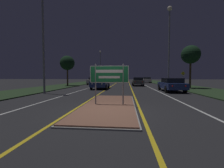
{
  "coord_description": "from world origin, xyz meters",
  "views": [
    {
      "loc": [
        0.9,
        -6.68,
        1.55
      ],
      "look_at": [
        0.0,
        2.58,
        1.09
      ],
      "focal_mm": 24.0,
      "sensor_mm": 36.0,
      "label": 1
    }
  ],
  "objects_px": {
    "streetlight_right_near": "(169,33)",
    "warning_sign": "(183,77)",
    "car_approaching_0": "(101,83)",
    "car_receding_2": "(147,80)",
    "streetlight_left_near": "(43,20)",
    "streetlight_left_far": "(100,63)",
    "car_receding_0": "(171,84)",
    "car_approaching_2": "(114,80)",
    "car_approaching_1": "(94,81)",
    "highway_sign": "(109,76)",
    "car_receding_1": "(138,81)"
  },
  "relations": [
    {
      "from": "streetlight_right_near",
      "to": "warning_sign",
      "type": "relative_size",
      "value": 4.67
    },
    {
      "from": "car_approaching_0",
      "to": "car_receding_2",
      "type": "bearing_deg",
      "value": 66.83
    },
    {
      "from": "streetlight_left_near",
      "to": "streetlight_left_far",
      "type": "xyz_separation_m",
      "value": [
        0.09,
        28.84,
        -1.26
      ]
    },
    {
      "from": "car_receding_0",
      "to": "car_approaching_2",
      "type": "xyz_separation_m",
      "value": [
        -7.97,
        23.37,
        0.01
      ]
    },
    {
      "from": "car_approaching_1",
      "to": "streetlight_left_near",
      "type": "bearing_deg",
      "value": -93.63
    },
    {
      "from": "streetlight_right_near",
      "to": "car_approaching_0",
      "type": "xyz_separation_m",
      "value": [
        -8.67,
        -1.12,
        -6.28
      ]
    },
    {
      "from": "highway_sign",
      "to": "car_receding_1",
      "type": "height_order",
      "value": "highway_sign"
    },
    {
      "from": "car_approaching_2",
      "to": "highway_sign",
      "type": "bearing_deg",
      "value": -85.62
    },
    {
      "from": "streetlight_left_far",
      "to": "streetlight_right_near",
      "type": "distance_m",
      "value": 25.4
    },
    {
      "from": "car_receding_0",
      "to": "car_receding_1",
      "type": "bearing_deg",
      "value": 106.05
    },
    {
      "from": "car_approaching_0",
      "to": "warning_sign",
      "type": "height_order",
      "value": "warning_sign"
    },
    {
      "from": "car_approaching_0",
      "to": "streetlight_left_far",
      "type": "bearing_deg",
      "value": 100.07
    },
    {
      "from": "streetlight_right_near",
      "to": "warning_sign",
      "type": "distance_m",
      "value": 7.05
    },
    {
      "from": "warning_sign",
      "to": "car_receding_2",
      "type": "bearing_deg",
      "value": 102.16
    },
    {
      "from": "car_approaching_0",
      "to": "car_approaching_2",
      "type": "distance_m",
      "value": 20.65
    },
    {
      "from": "streetlight_left_near",
      "to": "warning_sign",
      "type": "height_order",
      "value": "streetlight_left_near"
    },
    {
      "from": "car_receding_1",
      "to": "car_receding_0",
      "type": "bearing_deg",
      "value": -73.95
    },
    {
      "from": "streetlight_left_near",
      "to": "car_approaching_0",
      "type": "height_order",
      "value": "streetlight_left_near"
    },
    {
      "from": "car_receding_0",
      "to": "warning_sign",
      "type": "distance_m",
      "value": 7.86
    },
    {
      "from": "highway_sign",
      "to": "streetlight_left_near",
      "type": "bearing_deg",
      "value": 141.69
    },
    {
      "from": "streetlight_right_near",
      "to": "car_receding_0",
      "type": "relative_size",
      "value": 2.18
    },
    {
      "from": "streetlight_left_far",
      "to": "car_approaching_0",
      "type": "height_order",
      "value": "streetlight_left_far"
    },
    {
      "from": "streetlight_right_near",
      "to": "car_approaching_0",
      "type": "height_order",
      "value": "streetlight_right_near"
    },
    {
      "from": "car_receding_0",
      "to": "car_receding_2",
      "type": "distance_m",
      "value": 22.14
    },
    {
      "from": "car_receding_0",
      "to": "car_approaching_1",
      "type": "xyz_separation_m",
      "value": [
        -11.09,
        12.98,
        -0.0
      ]
    },
    {
      "from": "streetlight_left_near",
      "to": "car_approaching_0",
      "type": "distance_m",
      "value": 9.25
    },
    {
      "from": "highway_sign",
      "to": "streetlight_left_near",
      "type": "height_order",
      "value": "streetlight_left_near"
    },
    {
      "from": "highway_sign",
      "to": "warning_sign",
      "type": "distance_m",
      "value": 17.79
    },
    {
      "from": "streetlight_left_far",
      "to": "warning_sign",
      "type": "height_order",
      "value": "streetlight_left_far"
    },
    {
      "from": "car_receding_1",
      "to": "car_approaching_0",
      "type": "relative_size",
      "value": 1.06
    },
    {
      "from": "car_approaching_1",
      "to": "warning_sign",
      "type": "xyz_separation_m",
      "value": [
        14.74,
        -6.05,
        0.68
      ]
    },
    {
      "from": "car_receding_1",
      "to": "car_approaching_0",
      "type": "bearing_deg",
      "value": -127.02
    },
    {
      "from": "car_approaching_2",
      "to": "car_receding_0",
      "type": "bearing_deg",
      "value": -71.16
    },
    {
      "from": "streetlight_left_near",
      "to": "warning_sign",
      "type": "bearing_deg",
      "value": 32.49
    },
    {
      "from": "highway_sign",
      "to": "car_approaching_1",
      "type": "xyz_separation_m",
      "value": [
        -5.54,
        21.28,
        -0.84
      ]
    },
    {
      "from": "highway_sign",
      "to": "car_receding_1",
      "type": "bearing_deg",
      "value": 81.13
    },
    {
      "from": "streetlight_left_far",
      "to": "car_receding_2",
      "type": "relative_size",
      "value": 2.09
    },
    {
      "from": "streetlight_right_near",
      "to": "car_approaching_0",
      "type": "distance_m",
      "value": 10.76
    },
    {
      "from": "streetlight_left_far",
      "to": "streetlight_right_near",
      "type": "bearing_deg",
      "value": -59.78
    },
    {
      "from": "streetlight_left_near",
      "to": "car_approaching_1",
      "type": "height_order",
      "value": "streetlight_left_near"
    },
    {
      "from": "streetlight_right_near",
      "to": "car_approaching_2",
      "type": "bearing_deg",
      "value": 114.01
    },
    {
      "from": "car_receding_1",
      "to": "car_approaching_1",
      "type": "height_order",
      "value": "car_receding_1"
    },
    {
      "from": "highway_sign",
      "to": "car_receding_0",
      "type": "bearing_deg",
      "value": 56.24
    },
    {
      "from": "streetlight_left_far",
      "to": "car_approaching_2",
      "type": "bearing_deg",
      "value": -30.26
    },
    {
      "from": "streetlight_left_near",
      "to": "streetlight_right_near",
      "type": "relative_size",
      "value": 0.95
    },
    {
      "from": "car_approaching_0",
      "to": "warning_sign",
      "type": "distance_m",
      "value": 12.35
    },
    {
      "from": "streetlight_left_near",
      "to": "car_receding_1",
      "type": "bearing_deg",
      "value": 53.61
    },
    {
      "from": "car_receding_1",
      "to": "car_receding_2",
      "type": "height_order",
      "value": "car_receding_1"
    },
    {
      "from": "car_receding_2",
      "to": "warning_sign",
      "type": "bearing_deg",
      "value": -77.84
    },
    {
      "from": "highway_sign",
      "to": "streetlight_left_near",
      "type": "xyz_separation_m",
      "value": [
        -6.56,
        5.19,
        5.04
      ]
    }
  ]
}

